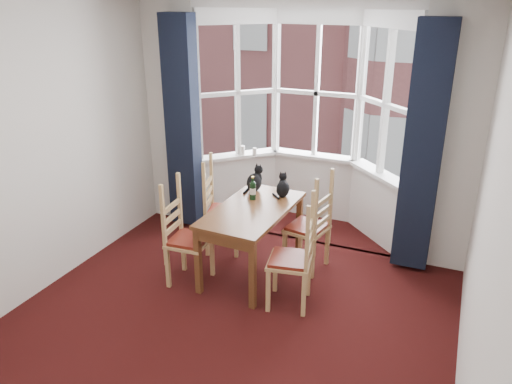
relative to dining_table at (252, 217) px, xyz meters
The scene contains 21 objects.
floor 1.45m from the dining_table, 83.48° to the right, with size 4.50×4.50×0.00m, color black.
ceiling 2.50m from the dining_table, 83.48° to the right, with size 4.50×4.50×0.00m, color white.
wall_left 2.38m from the dining_table, 145.21° to the right, with size 4.50×4.50×0.00m, color silver.
wall_right 2.61m from the dining_table, 30.95° to the right, with size 4.50×4.50×0.00m, color silver.
wall_back_pier_left 1.93m from the dining_table, 147.36° to the left, with size 0.70×0.12×2.80m, color silver.
wall_back_pier_right 2.17m from the dining_table, 28.18° to the left, with size 0.70×0.12×2.80m, color silver.
bay_window 1.65m from the dining_table, 84.27° to the left, with size 2.76×0.94×2.80m.
curtain_left 1.65m from the dining_table, 148.41° to the left, with size 0.38×0.22×2.60m, color black.
curtain_right 1.88m from the dining_table, 26.54° to the left, with size 0.38×0.22×2.60m, color black.
dining_table is the anchor object (origin of this frame).
chair_left_near 0.78m from the dining_table, 144.11° to the right, with size 0.43×0.45×0.92m.
chair_left_far 0.70m from the dining_table, 151.55° to the left, with size 0.49×0.51×0.92m.
chair_right_near 0.79m from the dining_table, 31.16° to the right, with size 0.47×0.48×0.92m.
chair_right_far 0.70m from the dining_table, 27.52° to the left, with size 0.47×0.48×0.92m.
cat_left 0.54m from the dining_table, 110.09° to the left, with size 0.22×0.26×0.31m.
cat_right 0.51m from the dining_table, 67.27° to the left, with size 0.20×0.23×0.28m.
wine_bottle 0.32m from the dining_table, 111.89° to the left, with size 0.07×0.07×0.26m.
candle_tall 1.52m from the dining_table, 118.34° to the left, with size 0.06×0.06×0.12m, color white.
candle_short 1.47m from the dining_table, 112.20° to the left, with size 0.06×0.06×0.11m, color white.
street 31.67m from the dining_table, 89.73° to the left, with size 80.00×80.00×0.00m, color #333335.
tenement_building 12.76m from the dining_table, 89.34° to the left, with size 18.40×7.80×15.20m.
Camera 1 is at (1.76, -3.10, 2.86)m, focal length 35.00 mm.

